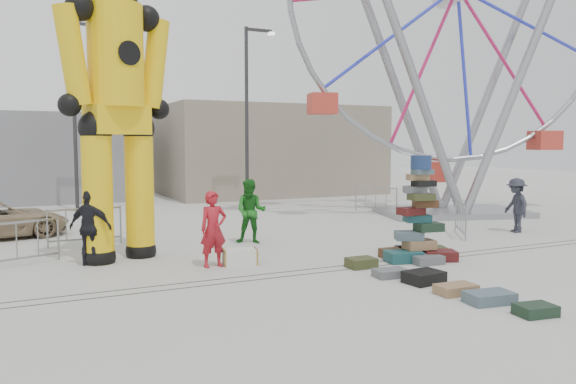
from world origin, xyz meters
name	(u,v)px	position (x,y,z in m)	size (l,w,h in m)	color
ground	(337,278)	(0.00, 0.00, 0.00)	(90.00, 90.00, 0.00)	#9E9E99
track_line_near	(324,272)	(0.00, 0.60, 0.00)	(40.00, 0.04, 0.01)	#47443F
track_line_far	(316,269)	(0.00, 1.00, 0.00)	(40.00, 0.04, 0.01)	#47443F
building_right	(267,150)	(7.00, 20.00, 2.50)	(12.00, 8.00, 5.00)	gray
building_left	(23,157)	(-6.00, 22.00, 2.20)	(10.00, 8.00, 4.40)	gray
lamp_post_right	(249,108)	(3.09, 13.00, 4.48)	(1.41, 0.25, 8.00)	#2D2D30
lamp_post_left	(77,106)	(-3.91, 15.00, 4.48)	(1.41, 0.25, 8.00)	#2D2D30
suitcase_tower	(418,231)	(2.83, 0.80, 0.74)	(2.00, 1.67, 2.63)	#1B4D52
crash_test_dummy	(117,98)	(-3.95, 4.02, 4.04)	(3.02, 1.49, 7.66)	black
ferris_wheel	(457,18)	(9.73, 7.28, 7.90)	(13.34, 4.84, 16.04)	gray
steamer_trunk	(240,257)	(-1.44, 2.19, 0.19)	(0.80, 0.46, 0.38)	silver
row_case_0	(361,263)	(1.03, 0.65, 0.12)	(0.66, 0.50, 0.23)	#3C4221
row_case_1	(390,273)	(1.10, -0.42, 0.09)	(0.72, 0.48, 0.18)	slate
row_case_2	(424,277)	(1.42, -1.16, 0.13)	(0.79, 0.59, 0.25)	black
row_case_3	(456,289)	(1.42, -2.12, 0.09)	(0.79, 0.47, 0.19)	#97734D
row_case_4	(489,297)	(1.54, -2.86, 0.11)	(0.87, 0.54, 0.21)	#4D636E
row_case_5	(535,310)	(1.69, -3.77, 0.10)	(0.65, 0.47, 0.19)	#1B3120
barricade_dummy_b	(17,243)	(-6.30, 4.33, 0.55)	(2.00, 0.10, 1.10)	gray
barricade_dummy_c	(85,226)	(-4.54, 6.53, 0.55)	(2.00, 0.10, 1.10)	gray
barricade_wheel_front	(460,218)	(6.40, 3.17, 0.55)	(2.00, 0.10, 1.10)	gray
barricade_wheel_back	(376,199)	(7.45, 9.40, 0.55)	(2.00, 0.10, 1.10)	gray
pedestrian_red	(213,229)	(-2.09, 2.24, 0.90)	(0.66, 0.43, 1.81)	maroon
pedestrian_green	(251,211)	(-0.11, 4.78, 0.94)	(0.91, 0.71, 1.88)	#19661A
pedestrian_black	(91,228)	(-4.69, 3.66, 0.92)	(1.08, 0.45, 1.84)	black
pedestrian_grey	(516,205)	(8.52, 2.91, 0.89)	(1.15, 0.66, 1.79)	#242530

